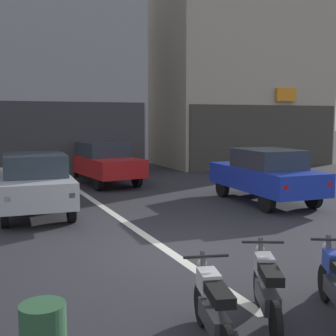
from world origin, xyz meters
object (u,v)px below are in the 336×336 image
object	(u,v)px
car_blue_parked_kerbside	(266,174)
motorcycle_silver_row_left_mid	(267,288)
car_silver_crossing_near	(35,182)
car_red_down_street	(104,162)
motorcycle_white_row_leftmost	(213,308)

from	to	relation	value
car_blue_parked_kerbside	motorcycle_silver_row_left_mid	distance (m)	8.23
car_silver_crossing_near	car_blue_parked_kerbside	xyz separation A→B (m)	(6.66, -1.10, 0.00)
car_red_down_street	car_silver_crossing_near	bearing A→B (deg)	-124.81
car_blue_parked_kerbside	car_red_down_street	world-z (taller)	same
car_silver_crossing_near	motorcycle_silver_row_left_mid	bearing A→B (deg)	-76.74
car_red_down_street	motorcycle_silver_row_left_mid	bearing A→B (deg)	-96.16
car_red_down_street	motorcycle_silver_row_left_mid	xyz separation A→B (m)	(-1.33, -12.30, -0.43)
car_silver_crossing_near	car_blue_parked_kerbside	distance (m)	6.75
car_blue_parked_kerbside	motorcycle_white_row_leftmost	xyz separation A→B (m)	(-5.75, -6.91, -0.43)
car_red_down_street	motorcycle_white_row_leftmost	distance (m)	12.76
car_blue_parked_kerbside	car_red_down_street	bearing A→B (deg)	121.85
car_blue_parked_kerbside	car_red_down_street	distance (m)	6.64
motorcycle_white_row_leftmost	motorcycle_silver_row_left_mid	bearing A→B (deg)	15.42
car_red_down_street	motorcycle_silver_row_left_mid	distance (m)	12.37
car_red_down_street	motorcycle_white_row_leftmost	bearing A→B (deg)	-100.15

